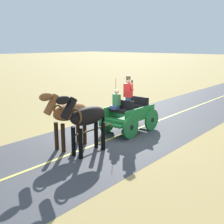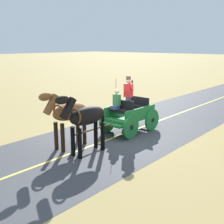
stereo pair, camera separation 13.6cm
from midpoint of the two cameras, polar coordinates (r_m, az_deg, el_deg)
The scene contains 6 objects.
ground_plane at distance 12.13m, azimuth 2.16°, elevation -4.66°, with size 200.00×200.00×0.00m, color tan.
road_surface at distance 12.12m, azimuth 2.16°, elevation -4.65°, with size 5.23×160.00×0.01m, color #424247.
road_centre_stripe at distance 12.12m, azimuth 2.16°, elevation -4.62°, with size 0.12×160.00×0.00m, color #DBCC4C.
horse_drawn_carriage at distance 12.38m, azimuth 3.74°, elevation -0.37°, with size 1.43×4.50×2.50m.
horse_near_side at distance 9.77m, azimuth -5.01°, elevation -1.11°, with size 0.60×2.13×2.21m.
horse_off_side at distance 10.45m, azimuth -8.57°, elevation -0.23°, with size 0.61×2.13×2.21m.
Camera 2 is at (-7.30, 8.91, 3.78)m, focal length 45.34 mm.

